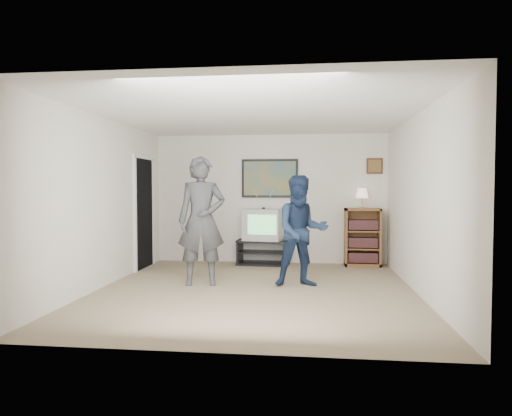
% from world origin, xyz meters
% --- Properties ---
extents(room_shell, '(4.51, 5.00, 2.51)m').
position_xyz_m(room_shell, '(0.00, 0.35, 1.25)').
color(room_shell, '#7A694D').
rests_on(room_shell, ground).
extents(media_stand, '(0.97, 0.58, 0.47)m').
position_xyz_m(media_stand, '(-0.12, 2.23, 0.24)').
color(media_stand, black).
rests_on(media_stand, room_shell).
extents(crt_television, '(0.78, 0.69, 0.59)m').
position_xyz_m(crt_television, '(-0.10, 2.23, 0.77)').
color(crt_television, '#ADADA8').
rests_on(crt_television, media_stand).
extents(bookshelf, '(0.66, 0.38, 1.08)m').
position_xyz_m(bookshelf, '(1.76, 2.28, 0.54)').
color(bookshelf, brown).
rests_on(bookshelf, room_shell).
extents(table_lamp, '(0.24, 0.24, 0.38)m').
position_xyz_m(table_lamp, '(1.75, 2.31, 1.27)').
color(table_lamp, '#FFDEC1').
rests_on(table_lamp, bookshelf).
extents(person_tall, '(0.79, 0.61, 1.94)m').
position_xyz_m(person_tall, '(-0.85, 0.32, 0.97)').
color(person_tall, '#3A3B3D').
rests_on(person_tall, room_shell).
extents(person_short, '(0.91, 0.78, 1.65)m').
position_xyz_m(person_short, '(0.65, 0.36, 0.83)').
color(person_short, '#172540').
rests_on(person_short, room_shell).
extents(controller_left, '(0.04, 0.11, 0.03)m').
position_xyz_m(controller_left, '(-0.84, 0.53, 1.15)').
color(controller_left, white).
rests_on(controller_left, person_tall).
extents(controller_right, '(0.06, 0.13, 0.04)m').
position_xyz_m(controller_right, '(0.65, 0.57, 1.06)').
color(controller_right, white).
rests_on(controller_right, person_short).
extents(poster, '(1.10, 0.03, 0.75)m').
position_xyz_m(poster, '(0.00, 2.48, 1.65)').
color(poster, black).
rests_on(poster, room_shell).
extents(air_vent, '(0.28, 0.02, 0.14)m').
position_xyz_m(air_vent, '(-0.55, 2.48, 1.95)').
color(air_vent, white).
rests_on(air_vent, room_shell).
extents(small_picture, '(0.30, 0.03, 0.30)m').
position_xyz_m(small_picture, '(2.00, 2.48, 1.88)').
color(small_picture, '#4A2417').
rests_on(small_picture, room_shell).
extents(doorway, '(0.03, 0.85, 2.00)m').
position_xyz_m(doorway, '(-2.23, 1.60, 1.00)').
color(doorway, black).
rests_on(doorway, room_shell).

